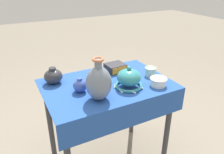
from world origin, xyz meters
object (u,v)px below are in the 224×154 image
object	(u,v)px
cup_wide_ivory	(158,81)
jar_round_charcoal	(53,76)
cup_wide_ochre	(98,76)
mosaic_tile_box	(115,68)
cup_wide_celadon	(150,71)
jar_round_cobalt	(80,86)
vase_tall_bulbous	(99,83)
vase_dome_bell	(129,79)

from	to	relation	value
cup_wide_ivory	jar_round_charcoal	bearing A→B (deg)	149.37
cup_wide_ochre	mosaic_tile_box	bearing A→B (deg)	27.89
cup_wide_ochre	cup_wide_celadon	bearing A→B (deg)	-13.39
mosaic_tile_box	cup_wide_ivory	world-z (taller)	mosaic_tile_box
jar_round_charcoal	mosaic_tile_box	bearing A→B (deg)	-1.82
jar_round_charcoal	cup_wide_ochre	size ratio (longest dim) A/B	1.45
mosaic_tile_box	cup_wide_ochre	distance (m)	0.24
jar_round_cobalt	mosaic_tile_box	bearing A→B (deg)	27.60
cup_wide_ivory	cup_wide_celadon	bearing A→B (deg)	72.02
cup_wide_ivory	mosaic_tile_box	bearing A→B (deg)	111.86
vase_tall_bulbous	jar_round_charcoal	size ratio (longest dim) A/B	2.10
vase_dome_bell	cup_wide_celadon	size ratio (longest dim) A/B	2.31
cup_wide_celadon	jar_round_charcoal	bearing A→B (deg)	162.62
mosaic_tile_box	jar_round_cobalt	size ratio (longest dim) A/B	1.55
mosaic_tile_box	cup_wide_ivory	distance (m)	0.41
cup_wide_ochre	jar_round_cobalt	size ratio (longest dim) A/B	0.90
cup_wide_celadon	mosaic_tile_box	bearing A→B (deg)	134.61
mosaic_tile_box	vase_tall_bulbous	bearing A→B (deg)	-134.32
jar_round_cobalt	jar_round_charcoal	bearing A→B (deg)	120.73
jar_round_charcoal	jar_round_cobalt	size ratio (longest dim) A/B	1.31
vase_tall_bulbous	mosaic_tile_box	bearing A→B (deg)	48.56
vase_tall_bulbous	cup_wide_celadon	size ratio (longest dim) A/B	3.02
cup_wide_ochre	cup_wide_ivory	world-z (taller)	cup_wide_ochre
vase_tall_bulbous	cup_wide_ochre	bearing A→B (deg)	67.02
cup_wide_ochre	cup_wide_celadon	xyz separation A→B (m)	(0.42, -0.10, -0.00)
cup_wide_ochre	vase_dome_bell	bearing A→B (deg)	-50.03
cup_wide_celadon	cup_wide_ivory	distance (m)	0.18
vase_tall_bulbous	jar_round_charcoal	bearing A→B (deg)	118.82
cup_wide_ivory	jar_round_cobalt	bearing A→B (deg)	161.77
cup_wide_ochre	cup_wide_celadon	world-z (taller)	cup_wide_ochre
mosaic_tile_box	vase_dome_bell	bearing A→B (deg)	-102.84
jar_round_charcoal	vase_tall_bulbous	bearing A→B (deg)	-61.18
vase_tall_bulbous	cup_wide_celadon	xyz separation A→B (m)	(0.52, 0.14, -0.08)
vase_tall_bulbous	cup_wide_celadon	world-z (taller)	vase_tall_bulbous
cup_wide_ochre	jar_round_cobalt	xyz separation A→B (m)	(-0.18, -0.09, 0.00)
jar_round_cobalt	cup_wide_ochre	bearing A→B (deg)	27.24
mosaic_tile_box	jar_round_cobalt	distance (m)	0.44
vase_dome_bell	cup_wide_ochre	size ratio (longest dim) A/B	2.34
vase_dome_bell	vase_tall_bulbous	bearing A→B (deg)	-167.89
jar_round_cobalt	cup_wide_ivory	xyz separation A→B (m)	(0.54, -0.18, -0.01)
cup_wide_celadon	jar_round_cobalt	world-z (taller)	jar_round_cobalt
vase_dome_bell	cup_wide_celadon	xyz separation A→B (m)	(0.26, 0.09, -0.03)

